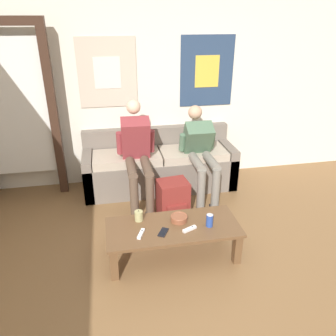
{
  "coord_description": "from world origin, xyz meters",
  "views": [
    {
      "loc": [
        -0.79,
        -1.82,
        2.15
      ],
      "look_at": [
        -0.2,
        1.25,
        0.69
      ],
      "focal_mm": 35.0,
      "sensor_mm": 36.0,
      "label": 1
    }
  ],
  "objects_px": {
    "pillar_candle": "(139,216)",
    "game_controller_near_right": "(141,234)",
    "couch": "(160,167)",
    "cell_phone": "(163,232)",
    "coffee_table": "(173,231)",
    "ceramic_bowl": "(179,218)",
    "person_seated_adult": "(137,151)",
    "drink_can_blue": "(210,220)",
    "game_controller_near_left": "(190,229)",
    "backpack": "(173,200)",
    "person_seated_teen": "(200,150)"
  },
  "relations": [
    {
      "from": "coffee_table",
      "to": "pillar_candle",
      "type": "bearing_deg",
      "value": 152.78
    },
    {
      "from": "ceramic_bowl",
      "to": "game_controller_near_right",
      "type": "distance_m",
      "value": 0.42
    },
    {
      "from": "game_controller_near_left",
      "to": "game_controller_near_right",
      "type": "relative_size",
      "value": 1.0
    },
    {
      "from": "couch",
      "to": "ceramic_bowl",
      "type": "xyz_separation_m",
      "value": [
        -0.04,
        -1.38,
        0.08
      ]
    },
    {
      "from": "person_seated_teen",
      "to": "drink_can_blue",
      "type": "height_order",
      "value": "person_seated_teen"
    },
    {
      "from": "couch",
      "to": "backpack",
      "type": "distance_m",
      "value": 0.78
    },
    {
      "from": "person_seated_adult",
      "to": "game_controller_near_left",
      "type": "distance_m",
      "value": 1.29
    },
    {
      "from": "couch",
      "to": "backpack",
      "type": "xyz_separation_m",
      "value": [
        0.03,
        -0.78,
        -0.08
      ]
    },
    {
      "from": "ceramic_bowl",
      "to": "cell_phone",
      "type": "bearing_deg",
      "value": -138.58
    },
    {
      "from": "couch",
      "to": "backpack",
      "type": "relative_size",
      "value": 4.44
    },
    {
      "from": "pillar_candle",
      "to": "backpack",
      "type": "bearing_deg",
      "value": 49.15
    },
    {
      "from": "couch",
      "to": "game_controller_near_left",
      "type": "relative_size",
      "value": 13.75
    },
    {
      "from": "drink_can_blue",
      "to": "ceramic_bowl",
      "type": "bearing_deg",
      "value": 152.06
    },
    {
      "from": "person_seated_teen",
      "to": "ceramic_bowl",
      "type": "bearing_deg",
      "value": -115.66
    },
    {
      "from": "backpack",
      "to": "cell_phone",
      "type": "bearing_deg",
      "value": -108.23
    },
    {
      "from": "game_controller_near_right",
      "to": "cell_phone",
      "type": "distance_m",
      "value": 0.2
    },
    {
      "from": "game_controller_near_right",
      "to": "coffee_table",
      "type": "bearing_deg",
      "value": 14.21
    },
    {
      "from": "game_controller_near_left",
      "to": "cell_phone",
      "type": "relative_size",
      "value": 0.96
    },
    {
      "from": "drink_can_blue",
      "to": "cell_phone",
      "type": "bearing_deg",
      "value": -176.95
    },
    {
      "from": "couch",
      "to": "cell_phone",
      "type": "height_order",
      "value": "couch"
    },
    {
      "from": "person_seated_adult",
      "to": "backpack",
      "type": "height_order",
      "value": "person_seated_adult"
    },
    {
      "from": "pillar_candle",
      "to": "ceramic_bowl",
      "type": "bearing_deg",
      "value": -11.85
    },
    {
      "from": "drink_can_blue",
      "to": "person_seated_adult",
      "type": "bearing_deg",
      "value": 115.12
    },
    {
      "from": "coffee_table",
      "to": "drink_can_blue",
      "type": "relative_size",
      "value": 10.16
    },
    {
      "from": "person_seated_adult",
      "to": "drink_can_blue",
      "type": "bearing_deg",
      "value": -64.88
    },
    {
      "from": "backpack",
      "to": "pillar_candle",
      "type": "height_order",
      "value": "pillar_candle"
    },
    {
      "from": "drink_can_blue",
      "to": "game_controller_near_right",
      "type": "relative_size",
      "value": 0.85
    },
    {
      "from": "coffee_table",
      "to": "backpack",
      "type": "xyz_separation_m",
      "value": [
        0.14,
        0.68,
        -0.07
      ]
    },
    {
      "from": "game_controller_near_left",
      "to": "game_controller_near_right",
      "type": "xyz_separation_m",
      "value": [
        -0.45,
        0.01,
        0.0
      ]
    },
    {
      "from": "couch",
      "to": "game_controller_near_left",
      "type": "bearing_deg",
      "value": -89.15
    },
    {
      "from": "couch",
      "to": "drink_can_blue",
      "type": "bearing_deg",
      "value": -81.63
    },
    {
      "from": "backpack",
      "to": "cell_phone",
      "type": "relative_size",
      "value": 2.98
    },
    {
      "from": "backpack",
      "to": "game_controller_near_right",
      "type": "distance_m",
      "value": 0.89
    },
    {
      "from": "game_controller_near_left",
      "to": "ceramic_bowl",
      "type": "bearing_deg",
      "value": 110.18
    },
    {
      "from": "drink_can_blue",
      "to": "cell_phone",
      "type": "height_order",
      "value": "drink_can_blue"
    },
    {
      "from": "coffee_table",
      "to": "game_controller_near_right",
      "type": "relative_size",
      "value": 8.65
    },
    {
      "from": "person_seated_adult",
      "to": "ceramic_bowl",
      "type": "bearing_deg",
      "value": -74.46
    },
    {
      "from": "drink_can_blue",
      "to": "game_controller_near_left",
      "type": "bearing_deg",
      "value": -171.52
    },
    {
      "from": "coffee_table",
      "to": "cell_phone",
      "type": "relative_size",
      "value": 8.35
    },
    {
      "from": "person_seated_teen",
      "to": "game_controller_near_left",
      "type": "relative_size",
      "value": 7.69
    },
    {
      "from": "backpack",
      "to": "coffee_table",
      "type": "bearing_deg",
      "value": -101.81
    },
    {
      "from": "cell_phone",
      "to": "backpack",
      "type": "bearing_deg",
      "value": 71.77
    },
    {
      "from": "pillar_candle",
      "to": "game_controller_near_right",
      "type": "height_order",
      "value": "pillar_candle"
    },
    {
      "from": "coffee_table",
      "to": "person_seated_adult",
      "type": "bearing_deg",
      "value": 100.81
    },
    {
      "from": "coffee_table",
      "to": "cell_phone",
      "type": "distance_m",
      "value": 0.15
    },
    {
      "from": "backpack",
      "to": "game_controller_near_left",
      "type": "distance_m",
      "value": 0.78
    },
    {
      "from": "person_seated_adult",
      "to": "drink_can_blue",
      "type": "height_order",
      "value": "person_seated_adult"
    },
    {
      "from": "ceramic_bowl",
      "to": "drink_can_blue",
      "type": "xyz_separation_m",
      "value": [
        0.26,
        -0.14,
        0.03
      ]
    },
    {
      "from": "game_controller_near_left",
      "to": "couch",
      "type": "bearing_deg",
      "value": 90.85
    },
    {
      "from": "cell_phone",
      "to": "coffee_table",
      "type": "bearing_deg",
      "value": 37.91
    }
  ]
}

